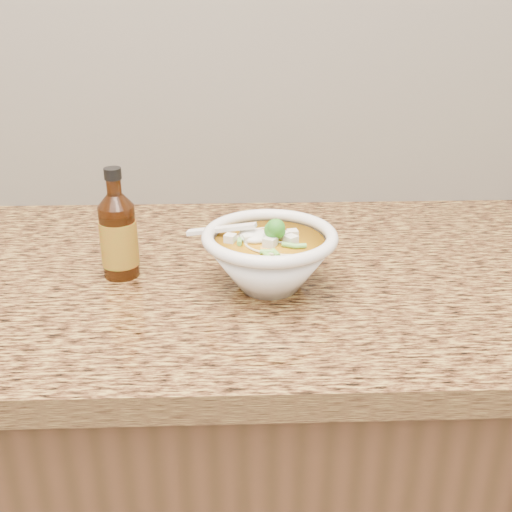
{
  "coord_description": "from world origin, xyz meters",
  "views": [
    {
      "loc": [
        0.13,
        0.74,
        1.34
      ],
      "look_at": [
        0.16,
        1.6,
        0.95
      ],
      "focal_mm": 45.0,
      "sensor_mm": 36.0,
      "label": 1
    }
  ],
  "objects": [
    {
      "name": "cabinet",
      "position": [
        0.0,
        1.68,
        0.43
      ],
      "size": [
        4.0,
        0.65,
        0.86
      ],
      "primitive_type": "cube",
      "color": "#352110",
      "rests_on": "ground"
    },
    {
      "name": "counter_slab",
      "position": [
        0.0,
        1.68,
        0.88
      ],
      "size": [
        4.0,
        0.68,
        0.04
      ],
      "primitive_type": "cube",
      "color": "#A1823B",
      "rests_on": "cabinet"
    },
    {
      "name": "hot_sauce_bottle",
      "position": [
        -0.04,
        1.65,
        0.97
      ],
      "size": [
        0.06,
        0.06,
        0.17
      ],
      "rotation": [
        0.0,
        0.0,
        0.15
      ],
      "color": "#3E1B08",
      "rests_on": "counter_slab"
    },
    {
      "name": "soup_bowl",
      "position": [
        0.18,
        1.6,
        0.95
      ],
      "size": [
        0.22,
        0.2,
        0.11
      ],
      "rotation": [
        0.0,
        0.0,
        0.39
      ],
      "color": "white",
      "rests_on": "counter_slab"
    }
  ]
}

